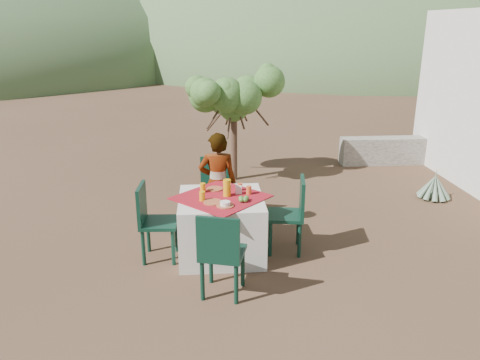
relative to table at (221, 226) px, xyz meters
name	(u,v)px	position (x,y,z in m)	size (l,w,h in m)	color
ground	(243,241)	(0.29, 0.34, -0.38)	(160.00, 160.00, 0.00)	#3D2B1B
table	(221,226)	(0.00, 0.00, 0.00)	(1.30, 1.30, 0.76)	silver
chair_far	(213,186)	(-0.07, 1.11, 0.13)	(0.51, 0.51, 0.92)	black
chair_near	(221,252)	(-0.04, -0.99, 0.15)	(0.54, 0.54, 0.96)	black
chair_left	(152,218)	(-0.83, -0.06, 0.15)	(0.46, 0.46, 0.95)	black
chair_right	(292,211)	(0.88, 0.02, 0.15)	(0.51, 0.51, 0.96)	black
person	(218,183)	(-0.02, 0.67, 0.32)	(0.51, 0.34, 1.41)	#8C6651
shrub_tree	(237,101)	(0.40, 3.01, 1.06)	(1.55, 1.52, 1.83)	#4B3525
agave	(434,187)	(3.58, 1.70, -0.19)	(0.54, 0.53, 0.57)	slate
stone_wall	(403,150)	(3.89, 3.74, -0.10)	(2.60, 0.35, 0.55)	#9C9288
hill_near_right	(345,57)	(12.29, 36.34, -0.38)	(48.00, 48.00, 20.00)	#3E5A33
hill_far_center	(173,48)	(-3.71, 52.34, -0.38)	(60.00, 60.00, 24.00)	slate
hill_far_right	(461,50)	(28.29, 46.34, -0.38)	(36.00, 36.00, 14.00)	slate
plate_far	(215,189)	(-0.07, 0.27, 0.39)	(0.21, 0.21, 0.01)	brown
plate_near	(213,202)	(-0.10, -0.19, 0.39)	(0.22, 0.22, 0.01)	brown
glass_far	(203,188)	(-0.22, 0.18, 0.44)	(0.07, 0.07, 0.12)	orange
glass_near	(202,196)	(-0.22, -0.11, 0.44)	(0.07, 0.07, 0.11)	orange
juice_pitcher	(227,188)	(0.08, 0.02, 0.49)	(0.09, 0.09, 0.21)	orange
bowl_plate	(225,206)	(0.04, -0.31, 0.39)	(0.20, 0.20, 0.01)	brown
white_bowl	(225,203)	(0.04, -0.31, 0.42)	(0.12, 0.12, 0.04)	white
jar_left	(249,190)	(0.34, 0.06, 0.43)	(0.07, 0.07, 0.10)	#D55625
jar_right	(240,187)	(0.25, 0.22, 0.43)	(0.06, 0.06, 0.09)	#D55625
napkin_holder	(239,190)	(0.22, 0.09, 0.43)	(0.08, 0.05, 0.10)	white
fruit_cluster	(243,199)	(0.26, -0.18, 0.41)	(0.13, 0.12, 0.06)	#437A2C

